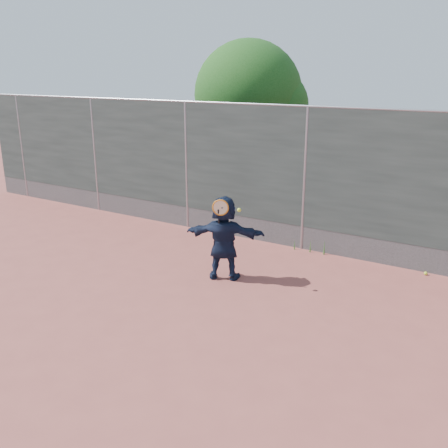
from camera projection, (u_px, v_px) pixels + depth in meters
The scene contains 7 objects.
ground at pixel (214, 312), 7.92m from camera, with size 80.00×80.00×0.00m, color #9E4C42.
player at pixel (224, 238), 9.03m from camera, with size 1.45×0.46×1.56m, color #131D34.
ball_ground at pixel (426, 273), 9.36m from camera, with size 0.07×0.07×0.07m, color #C5DF31.
fence at pixel (305, 176), 10.31m from camera, with size 20.00×0.06×3.03m.
swing_action at pixel (222, 209), 8.65m from camera, with size 0.54×0.16×0.51m.
tree_left at pixel (254, 98), 13.81m from camera, with size 3.15×3.00×4.53m.
weed_clump at pixel (312, 246), 10.50m from camera, with size 0.68×0.07×0.30m.
Camera 1 is at (3.86, -6.03, 3.69)m, focal length 40.00 mm.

